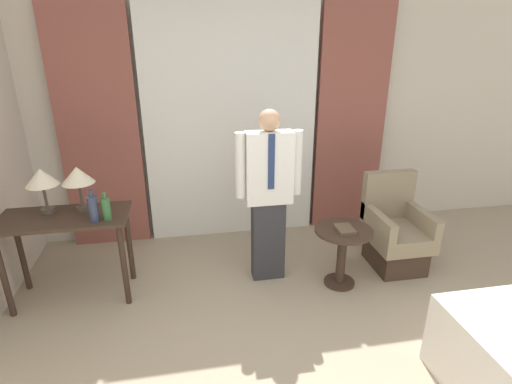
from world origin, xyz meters
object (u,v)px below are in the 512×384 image
Objects in this scene: table_lamp_right at (78,177)px; side_table at (342,247)px; person at (269,191)px; bottle_by_lamp at (106,208)px; book at (345,229)px; armchair at (395,234)px; table_lamp_left at (41,179)px; desk at (66,231)px; bottle_near_edge at (93,208)px.

side_table is (2.26, -0.35, -0.71)m from table_lamp_right.
person reaches higher than side_table.
table_lamp_right is at bearing 135.48° from bottle_by_lamp.
armchair is at bearing 22.24° from book.
table_lamp_left and table_lamp_right have the same top height.
person is (1.62, -0.09, -0.21)m from table_lamp_right.
person is (1.90, -0.09, -0.21)m from table_lamp_left.
desk is 2.42m from book.
side_table is at bearing -8.80° from table_lamp_right.
person reaches higher than table_lamp_left.
armchair is 0.71m from side_table.
side_table is at bearing -2.73° from bottle_near_edge.
person reaches higher than bottle_by_lamp.
book is (2.26, -0.38, -0.51)m from table_lamp_right.
table_lamp_right is at bearing 0.00° from table_lamp_left.
book reaches higher than side_table.
bottle_by_lamp is at bearing 8.32° from bottle_near_edge.
bottle_by_lamp is 1.17× the size of book.
side_table is (2.40, -0.25, -0.26)m from desk.
bottle_near_edge reaches higher than book.
armchair is at bearing 2.94° from bottle_near_edge.
person is (1.48, 0.15, -0.02)m from bottle_near_edge.
bottle_by_lamp is 2.05m from book.
bottle_near_edge is at bearing 177.27° from side_table.
bottle_near_edge is 2.18m from side_table.
person is 8.09× the size of book.
side_table is (2.02, -0.12, -0.50)m from bottle_by_lamp.
book is (-0.00, -0.03, 0.20)m from side_table.
desk is 2.70× the size of table_lamp_left.
bottle_near_edge is at bearing -171.68° from bottle_by_lamp.
table_lamp_left is 1.92m from person.
bottle_by_lamp is (0.10, 0.01, -0.02)m from bottle_near_edge.
side_table is at bearing -159.75° from armchair.
table_lamp_right is 0.35m from bottle_near_edge.
table_lamp_right is 0.69× the size of side_table.
person is at bearing -3.35° from table_lamp_right.
table_lamp_right is at bearing 177.91° from armchair.
table_lamp_left is 0.24× the size of person.
armchair is (3.20, -0.11, -0.76)m from table_lamp_left.
table_lamp_left reaches higher than bottle_near_edge.
table_lamp_left is 0.42× the size of armchair.
bottle_near_edge is 1.48m from person.
person is at bearing 158.31° from side_table.
desk is at bearing -179.71° from person.
armchair is (3.06, -0.00, -0.31)m from desk.
bottle_by_lamp is at bearing -24.25° from table_lamp_left.
desk is at bearing 174.15° from side_table.
bottle_near_edge is (0.28, -0.15, 0.25)m from desk.
bottle_by_lamp reaches higher than book.
person reaches higher than book.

